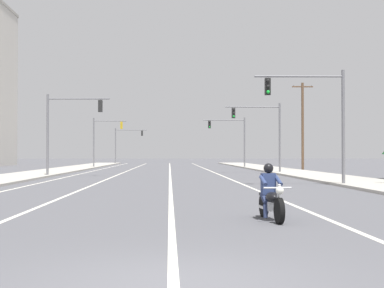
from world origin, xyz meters
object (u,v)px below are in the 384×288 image
at_px(motorcycle_with_rider, 271,197).
at_px(utility_pole_right_far, 303,125).
at_px(traffic_signal_near_left, 66,122).
at_px(traffic_signal_mid_right, 264,127).
at_px(traffic_signal_mid_left, 103,135).
at_px(traffic_signal_far_right, 233,134).
at_px(traffic_signal_far_left, 125,140).
at_px(traffic_signal_near_right, 318,109).

bearing_deg(motorcycle_with_rider, utility_pole_right_far, 75.54).
bearing_deg(motorcycle_with_rider, traffic_signal_near_left, 110.22).
bearing_deg(traffic_signal_near_left, traffic_signal_mid_right, 22.56).
bearing_deg(traffic_signal_mid_left, motorcycle_with_rider, -79.07).
bearing_deg(traffic_signal_mid_right, traffic_signal_near_left, -157.44).
bearing_deg(motorcycle_with_rider, traffic_signal_far_right, 84.61).
bearing_deg(utility_pole_right_far, traffic_signal_mid_right, -125.16).
height_order(motorcycle_with_rider, traffic_signal_far_left, traffic_signal_far_left).
relative_size(motorcycle_with_rider, traffic_signal_far_right, 0.35).
height_order(traffic_signal_near_right, traffic_signal_mid_left, same).
xyz_separation_m(motorcycle_with_rider, utility_pole_right_far, (10.91, 42.31, 4.09)).
bearing_deg(traffic_signal_far_left, traffic_signal_far_right, -61.86).
xyz_separation_m(motorcycle_with_rider, traffic_signal_far_left, (-10.33, 83.46, 3.55)).
height_order(traffic_signal_mid_right, utility_pole_right_far, utility_pole_right_far).
distance_m(traffic_signal_mid_left, traffic_signal_far_right, 16.17).
bearing_deg(traffic_signal_mid_left, utility_pole_right_far, -33.05).
bearing_deg(utility_pole_right_far, motorcycle_with_rider, -104.46).
relative_size(traffic_signal_near_left, traffic_signal_far_right, 1.00).
relative_size(traffic_signal_far_right, utility_pole_right_far, 0.69).
relative_size(traffic_signal_mid_left, utility_pole_right_far, 0.69).
distance_m(traffic_signal_far_right, utility_pole_right_far, 13.53).
distance_m(motorcycle_with_rider, utility_pole_right_far, 43.88).
bearing_deg(traffic_signal_near_right, traffic_signal_far_right, 90.23).
height_order(traffic_signal_far_right, traffic_signal_far_left, same).
distance_m(traffic_signal_near_left, traffic_signal_far_right, 30.55).
height_order(traffic_signal_near_right, traffic_signal_near_left, same).
height_order(traffic_signal_far_left, utility_pole_right_far, utility_pole_right_far).
xyz_separation_m(traffic_signal_near_left, traffic_signal_far_right, (15.55, 26.29, 0.03)).
distance_m(traffic_signal_mid_right, traffic_signal_mid_left, 27.23).
relative_size(motorcycle_with_rider, traffic_signal_far_left, 0.35).
relative_size(motorcycle_with_rider, traffic_signal_near_right, 0.35).
xyz_separation_m(motorcycle_with_rider, traffic_signal_near_left, (-10.40, 28.24, 3.50)).
bearing_deg(traffic_signal_near_left, traffic_signal_near_right, -39.41).
relative_size(traffic_signal_near_right, traffic_signal_mid_right, 1.00).
xyz_separation_m(traffic_signal_mid_left, utility_pole_right_far, (21.82, -14.20, 0.63)).
xyz_separation_m(traffic_signal_near_right, traffic_signal_mid_left, (-16.21, 41.17, -0.05)).
bearing_deg(utility_pole_right_far, traffic_signal_far_right, 115.27).
bearing_deg(traffic_signal_mid_right, motorcycle_with_rider, -99.31).
distance_m(traffic_signal_near_left, traffic_signal_far_left, 55.22).
xyz_separation_m(traffic_signal_mid_right, utility_pole_right_far, (5.19, 7.36, 0.58)).
relative_size(traffic_signal_near_right, traffic_signal_mid_left, 1.00).
relative_size(traffic_signal_near_right, utility_pole_right_far, 0.69).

